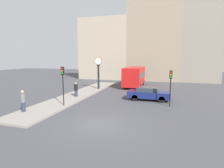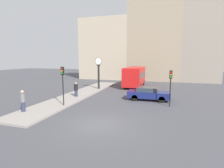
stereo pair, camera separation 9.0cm
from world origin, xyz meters
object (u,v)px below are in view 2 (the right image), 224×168
sedan_car (148,94)px  traffic_light_far (171,81)px  bus_distant (135,76)px  street_clock (99,72)px  traffic_light_near (63,78)px  pedestrian_black_jacket (76,90)px  pedestrian_grey_jacket (23,101)px

sedan_car → traffic_light_far: traffic_light_far is taller
sedan_car → bus_distant: size_ratio=0.59×
traffic_light_far → street_clock: (-9.77, 6.73, 0.07)m
traffic_light_near → traffic_light_far: (9.60, 2.99, -0.29)m
sedan_car → traffic_light_near: traffic_light_near is taller
street_clock → bus_distant: bearing=44.9°
traffic_light_far → pedestrian_black_jacket: 10.54m
pedestrian_grey_jacket → pedestrian_black_jacket: bearing=78.4°
bus_distant → pedestrian_grey_jacket: (-6.53, -16.95, -0.73)m
bus_distant → street_clock: bearing=-135.1°
street_clock → pedestrian_black_jacket: 6.04m
sedan_car → street_clock: bearing=148.8°
traffic_light_far → pedestrian_black_jacket: size_ratio=2.08×
traffic_light_far → pedestrian_grey_jacket: traffic_light_far is taller
traffic_light_far → street_clock: size_ratio=0.75×
traffic_light_far → pedestrian_black_jacket: traffic_light_far is taller
bus_distant → traffic_light_near: size_ratio=2.11×
traffic_light_far → traffic_light_near: bearing=-162.7°
traffic_light_near → pedestrian_grey_jacket: (-2.14, -2.69, -1.71)m
bus_distant → pedestrian_grey_jacket: bearing=-111.1°
bus_distant → pedestrian_black_jacket: bearing=-116.6°
street_clock → pedestrian_grey_jacket: street_clock is taller
sedan_car → traffic_light_far: 3.51m
sedan_car → street_clock: (-7.59, 4.61, 1.82)m
sedan_car → pedestrian_black_jacket: bearing=-171.8°
sedan_car → traffic_light_near: (-7.42, -5.11, 2.04)m
traffic_light_near → pedestrian_black_jacket: traffic_light_near is taller
traffic_light_near → street_clock: size_ratio=0.80×
traffic_light_far → pedestrian_grey_jacket: 13.12m
bus_distant → pedestrian_black_jacket: 11.59m
traffic_light_near → pedestrian_black_jacket: (-0.79, 3.93, -1.80)m
sedan_car → pedestrian_grey_jacket: pedestrian_grey_jacket is taller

